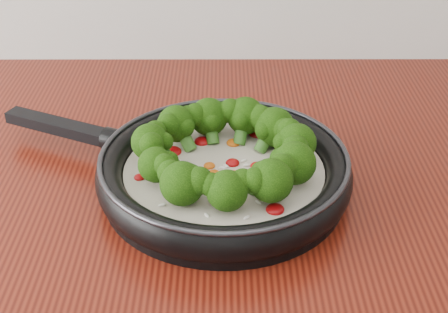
{
  "coord_description": "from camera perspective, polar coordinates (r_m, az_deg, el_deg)",
  "views": [
    {
      "loc": [
        -0.15,
        0.42,
        1.35
      ],
      "look_at": [
        -0.15,
        1.07,
        0.95
      ],
      "focal_mm": 50.23,
      "sensor_mm": 36.0,
      "label": 1
    }
  ],
  "objects": [
    {
      "name": "skillet",
      "position": [
        0.77,
        -0.03,
        -0.86
      ],
      "size": [
        0.52,
        0.42,
        0.09
      ],
      "color": "black",
      "rests_on": "counter"
    }
  ]
}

